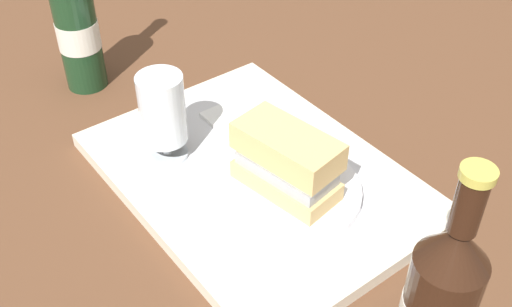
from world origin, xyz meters
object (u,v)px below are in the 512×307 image
object	(u,v)px
beer_bottle	(77,26)
beer_glass	(163,114)
sandwich	(283,160)
second_bottle	(438,307)
plate	(284,192)

from	to	relation	value
beer_bottle	beer_glass	bearing A→B (deg)	179.31
sandwich	beer_bottle	size ratio (longest dim) A/B	0.52
second_bottle	beer_bottle	bearing A→B (deg)	2.79
beer_glass	second_bottle	xyz separation A→B (m)	(-0.42, -0.04, 0.01)
beer_bottle	second_bottle	size ratio (longest dim) A/B	1.00
plate	beer_glass	distance (m)	0.19
sandwich	beer_glass	distance (m)	0.17
sandwich	beer_glass	world-z (taller)	beer_glass
sandwich	second_bottle	world-z (taller)	second_bottle
sandwich	beer_glass	size ratio (longest dim) A/B	1.11
second_bottle	plate	bearing A→B (deg)	-8.48
plate	second_bottle	bearing A→B (deg)	171.52
sandwich	second_bottle	size ratio (longest dim) A/B	0.52
beer_bottle	second_bottle	distance (m)	0.68
sandwich	second_bottle	bearing A→B (deg)	162.24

